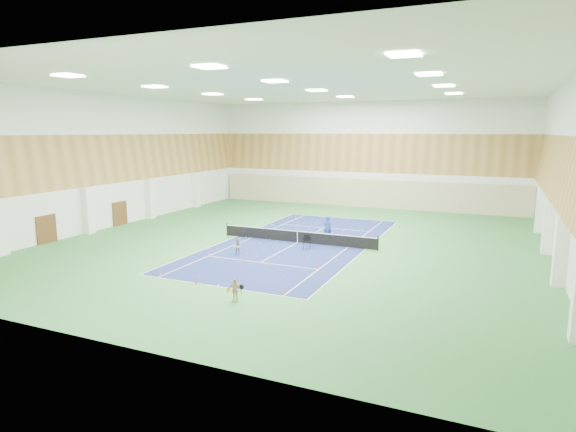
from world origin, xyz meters
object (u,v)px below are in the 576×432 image
(tennis_net, at_px, (297,236))
(child_apron, at_px, (235,290))
(child_court, at_px, (238,246))
(ball_cart, at_px, (307,242))
(coach, at_px, (327,227))

(tennis_net, bearing_deg, child_apron, -80.91)
(child_court, bearing_deg, child_apron, -90.90)
(child_apron, xyz_separation_m, ball_cart, (-0.79, 12.07, -0.12))
(tennis_net, relative_size, ball_cart, 12.93)
(coach, relative_size, child_court, 1.56)
(child_court, bearing_deg, ball_cart, 14.52)
(tennis_net, relative_size, child_apron, 10.33)
(tennis_net, xyz_separation_m, child_apron, (2.17, -13.59, 0.07))
(ball_cart, bearing_deg, child_court, -157.91)
(tennis_net, xyz_separation_m, ball_cart, (1.38, -1.52, -0.06))
(coach, distance_m, child_apron, 15.90)
(tennis_net, distance_m, child_apron, 13.77)
(coach, xyz_separation_m, child_court, (-4.08, -7.44, -0.34))
(tennis_net, bearing_deg, child_court, -114.96)
(child_court, relative_size, ball_cart, 1.21)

